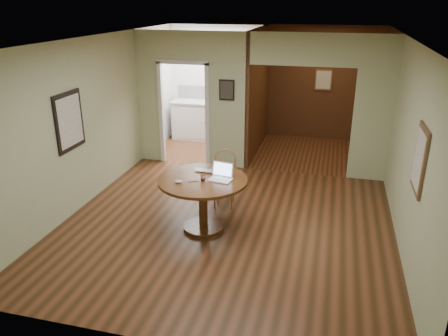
% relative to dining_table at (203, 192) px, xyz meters
% --- Properties ---
extents(floor, '(5.00, 5.00, 0.00)m').
position_rel_dining_table_xyz_m(floor, '(0.31, 0.13, -0.61)').
color(floor, '#3F2612').
rests_on(floor, ground).
extents(room_shell, '(5.20, 7.50, 5.00)m').
position_rel_dining_table_xyz_m(room_shell, '(-0.16, 3.23, 0.68)').
color(room_shell, white).
rests_on(room_shell, ground).
extents(dining_table, '(1.31, 1.31, 0.82)m').
position_rel_dining_table_xyz_m(dining_table, '(0.00, 0.00, 0.00)').
color(dining_table, brown).
rests_on(dining_table, ground).
extents(chair, '(0.45, 0.45, 0.94)m').
position_rel_dining_table_xyz_m(chair, '(0.09, 0.94, -0.08)').
color(chair, '#AB713C').
rests_on(chair, ground).
extents(open_laptop, '(0.35, 0.33, 0.23)m').
position_rel_dining_table_xyz_m(open_laptop, '(0.26, 0.08, 0.27)').
color(open_laptop, silver).
rests_on(open_laptop, dining_table).
extents(closed_laptop, '(0.34, 0.22, 0.03)m').
position_rel_dining_table_xyz_m(closed_laptop, '(-0.04, 0.23, 0.23)').
color(closed_laptop, '#A6A6AB').
rests_on(closed_laptop, dining_table).
extents(mouse, '(0.13, 0.10, 0.05)m').
position_rel_dining_table_xyz_m(mouse, '(-0.28, -0.24, 0.24)').
color(mouse, silver).
rests_on(mouse, dining_table).
extents(wine_glass, '(0.08, 0.08, 0.09)m').
position_rel_dining_table_xyz_m(wine_glass, '(0.03, -0.07, 0.26)').
color(wine_glass, white).
rests_on(wine_glass, dining_table).
extents(pen, '(0.12, 0.08, 0.01)m').
position_rel_dining_table_xyz_m(pen, '(-0.09, -0.14, 0.22)').
color(pen, '#0C1854').
rests_on(pen, dining_table).
extents(kitchen_cabinet, '(2.06, 0.60, 0.94)m').
position_rel_dining_table_xyz_m(kitchen_cabinet, '(-1.04, 4.33, -0.13)').
color(kitchen_cabinet, white).
rests_on(kitchen_cabinet, ground).
extents(grocery_bag, '(0.40, 0.36, 0.33)m').
position_rel_dining_table_xyz_m(grocery_bag, '(-0.69, 4.33, 0.50)').
color(grocery_bag, '#BFB28C').
rests_on(grocery_bag, kitchen_cabinet).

